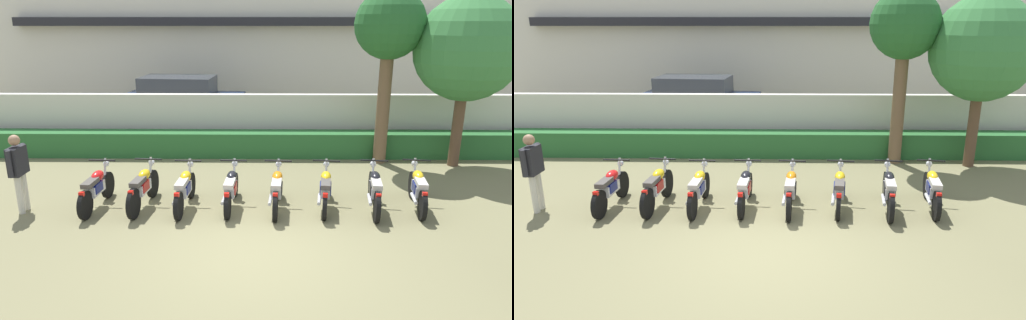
# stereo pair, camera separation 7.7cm
# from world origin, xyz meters

# --- Properties ---
(ground) EXTENTS (60.00, 60.00, 0.00)m
(ground) POSITION_xyz_m (0.00, 0.00, 0.00)
(ground) COLOR olive
(building) EXTENTS (25.20, 6.50, 7.34)m
(building) POSITION_xyz_m (0.00, 16.52, 3.67)
(building) COLOR beige
(building) RESTS_ON ground
(compound_wall) EXTENTS (23.94, 0.30, 1.76)m
(compound_wall) POSITION_xyz_m (0.00, 6.67, 0.88)
(compound_wall) COLOR beige
(compound_wall) RESTS_ON ground
(hedge_row) EXTENTS (19.15, 0.70, 0.74)m
(hedge_row) POSITION_xyz_m (0.00, 5.97, 0.37)
(hedge_row) COLOR #28602D
(hedge_row) RESTS_ON ground
(parked_car) EXTENTS (4.65, 2.42, 1.89)m
(parked_car) POSITION_xyz_m (-2.91, 10.11, 0.94)
(parked_car) COLOR navy
(parked_car) RESTS_ON ground
(tree_near_inspector) EXTENTS (1.87, 1.87, 4.75)m
(tree_near_inspector) POSITION_xyz_m (3.50, 5.41, 3.69)
(tree_near_inspector) COLOR brown
(tree_near_inspector) RESTS_ON ground
(tree_far_side) EXTENTS (2.75, 2.75, 4.58)m
(tree_far_side) POSITION_xyz_m (5.50, 5.12, 3.18)
(tree_far_side) COLOR brown
(tree_far_side) RESTS_ON ground
(motorcycle_in_row_0) EXTENTS (0.60, 1.82, 0.96)m
(motorcycle_in_row_0) POSITION_xyz_m (-3.44, 1.93, 0.45)
(motorcycle_in_row_0) COLOR black
(motorcycle_in_row_0) RESTS_ON ground
(motorcycle_in_row_1) EXTENTS (0.60, 1.86, 0.98)m
(motorcycle_in_row_1) POSITION_xyz_m (-2.44, 1.97, 0.46)
(motorcycle_in_row_1) COLOR black
(motorcycle_in_row_1) RESTS_ON ground
(motorcycle_in_row_2) EXTENTS (0.60, 1.82, 0.95)m
(motorcycle_in_row_2) POSITION_xyz_m (-1.53, 1.93, 0.44)
(motorcycle_in_row_2) COLOR black
(motorcycle_in_row_2) RESTS_ON ground
(motorcycle_in_row_3) EXTENTS (0.60, 1.83, 0.94)m
(motorcycle_in_row_3) POSITION_xyz_m (-0.53, 2.00, 0.44)
(motorcycle_in_row_3) COLOR black
(motorcycle_in_row_3) RESTS_ON ground
(motorcycle_in_row_4) EXTENTS (0.60, 1.85, 0.96)m
(motorcycle_in_row_4) POSITION_xyz_m (0.45, 1.92, 0.45)
(motorcycle_in_row_4) COLOR black
(motorcycle_in_row_4) RESTS_ON ground
(motorcycle_in_row_5) EXTENTS (0.60, 1.83, 0.94)m
(motorcycle_in_row_5) POSITION_xyz_m (1.50, 2.00, 0.44)
(motorcycle_in_row_5) COLOR black
(motorcycle_in_row_5) RESTS_ON ground
(motorcycle_in_row_6) EXTENTS (0.60, 1.92, 0.97)m
(motorcycle_in_row_6) POSITION_xyz_m (2.53, 1.90, 0.46)
(motorcycle_in_row_6) COLOR black
(motorcycle_in_row_6) RESTS_ON ground
(motorcycle_in_row_7) EXTENTS (0.60, 1.86, 0.96)m
(motorcycle_in_row_7) POSITION_xyz_m (3.48, 2.01, 0.45)
(motorcycle_in_row_7) COLOR black
(motorcycle_in_row_7) RESTS_ON ground
(inspector_person) EXTENTS (0.23, 0.68, 1.68)m
(inspector_person) POSITION_xyz_m (-4.93, 1.70, 0.99)
(inspector_person) COLOR beige
(inspector_person) RESTS_ON ground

